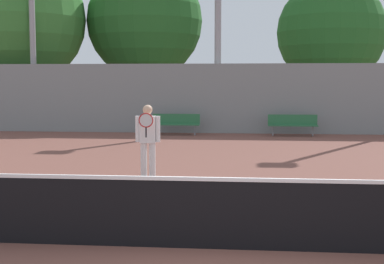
% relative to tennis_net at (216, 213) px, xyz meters
% --- Properties ---
extents(ground_plane, '(100.00, 100.00, 0.00)m').
position_rel_tennis_net_xyz_m(ground_plane, '(0.00, 0.00, -0.48)').
color(ground_plane, brown).
extents(tennis_net, '(10.87, 0.09, 0.95)m').
position_rel_tennis_net_xyz_m(tennis_net, '(0.00, 0.00, 0.00)').
color(tennis_net, black).
rests_on(tennis_net, ground_plane).
extents(tennis_player, '(0.54, 0.41, 1.67)m').
position_rel_tennis_net_xyz_m(tennis_player, '(-1.70, 4.56, 0.46)').
color(tennis_player, silver).
rests_on(tennis_player, ground_plane).
extents(bench_courtside_near, '(1.91, 0.40, 0.83)m').
position_rel_tennis_net_xyz_m(bench_courtside_near, '(-2.30, 14.40, 0.02)').
color(bench_courtside_near, '#28663D').
rests_on(bench_courtside_near, ground_plane).
extents(bench_adjacent_court, '(1.93, 0.40, 0.83)m').
position_rel_tennis_net_xyz_m(bench_adjacent_court, '(2.32, 14.40, 0.02)').
color(bench_adjacent_court, '#28663D').
rests_on(bench_adjacent_court, ground_plane).
extents(light_pole_far_right, '(0.90, 0.60, 8.35)m').
position_rel_tennis_net_xyz_m(light_pole_far_right, '(-0.71, 16.09, 4.35)').
color(light_pole_far_right, '#939399').
rests_on(light_pole_far_right, ground_plane).
extents(back_fence, '(24.95, 0.06, 2.86)m').
position_rel_tennis_net_xyz_m(back_fence, '(0.00, 15.21, 0.95)').
color(back_fence, gray).
rests_on(back_fence, ground_plane).
extents(tree_green_tall, '(5.54, 5.54, 7.39)m').
position_rel_tennis_net_xyz_m(tree_green_tall, '(4.87, 21.60, 4.12)').
color(tree_green_tall, brown).
rests_on(tree_green_tall, ground_plane).
extents(tree_green_broad, '(6.58, 6.58, 8.44)m').
position_rel_tennis_net_xyz_m(tree_green_broad, '(-10.62, 18.71, 4.66)').
color(tree_green_broad, brown).
rests_on(tree_green_broad, ground_plane).
extents(tree_dark_dense, '(5.91, 5.91, 8.14)m').
position_rel_tennis_net_xyz_m(tree_dark_dense, '(-4.68, 20.68, 4.69)').
color(tree_dark_dense, brown).
rests_on(tree_dark_dense, ground_plane).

